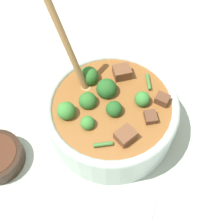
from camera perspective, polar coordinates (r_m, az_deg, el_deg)
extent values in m
plane|color=#ADBCAD|center=(0.61, 0.00, -3.06)|extent=(4.00, 4.00, 0.00)
cylinder|color=#B2C6BC|center=(0.57, 0.00, -0.93)|extent=(0.26, 0.26, 0.09)
torus|color=#B2C6BC|center=(0.54, 0.00, 1.49)|extent=(0.26, 0.26, 0.02)
cylinder|color=brown|center=(0.56, 0.00, 0.15)|extent=(0.24, 0.24, 0.05)
sphere|color=#235B23|center=(0.54, -1.09, 4.73)|extent=(0.04, 0.04, 0.04)
cylinder|color=#6B9956|center=(0.57, -1.04, 2.96)|extent=(0.01, 0.01, 0.02)
sphere|color=#2D6B28|center=(0.53, -4.94, 2.27)|extent=(0.03, 0.03, 0.03)
cylinder|color=#6B9956|center=(0.55, -4.75, 0.83)|extent=(0.01, 0.01, 0.02)
sphere|color=#2D6B28|center=(0.56, -4.74, 7.28)|extent=(0.04, 0.04, 0.04)
cylinder|color=#6B9956|center=(0.59, -4.55, 5.55)|extent=(0.01, 0.01, 0.02)
sphere|color=#235B23|center=(0.52, 0.43, 0.60)|extent=(0.03, 0.03, 0.03)
cylinder|color=#6B9956|center=(0.54, 0.42, -0.68)|extent=(0.01, 0.01, 0.01)
sphere|color=#387F33|center=(0.51, -4.97, -2.24)|extent=(0.03, 0.03, 0.03)
cylinder|color=#6B9956|center=(0.52, -4.81, -3.28)|extent=(0.01, 0.01, 0.01)
sphere|color=#387F33|center=(0.53, 6.18, 2.63)|extent=(0.03, 0.03, 0.03)
cylinder|color=#6B9956|center=(0.55, 5.97, 1.35)|extent=(0.01, 0.01, 0.01)
sphere|color=#387F33|center=(0.52, -9.28, 0.26)|extent=(0.03, 0.03, 0.03)
cylinder|color=#6B9956|center=(0.54, -8.92, -1.15)|extent=(0.01, 0.01, 0.02)
cube|color=brown|center=(0.49, 2.72, -4.94)|extent=(0.04, 0.04, 0.02)
cube|color=brown|center=(0.52, 7.81, -1.19)|extent=(0.03, 0.03, 0.02)
cube|color=brown|center=(0.57, 2.03, 7.99)|extent=(0.04, 0.04, 0.03)
cube|color=brown|center=(0.54, 10.16, 2.49)|extent=(0.03, 0.03, 0.02)
cylinder|color=#3D7533|center=(0.49, -1.84, -6.57)|extent=(0.03, 0.02, 0.01)
cylinder|color=#3D7533|center=(0.57, 7.45, 6.09)|extent=(0.02, 0.04, 0.01)
ellipsoid|color=#A87A47|center=(0.56, -5.27, 4.65)|extent=(0.04, 0.03, 0.01)
cylinder|color=#A87A47|center=(0.51, -8.98, 12.96)|extent=(0.07, 0.04, 0.20)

